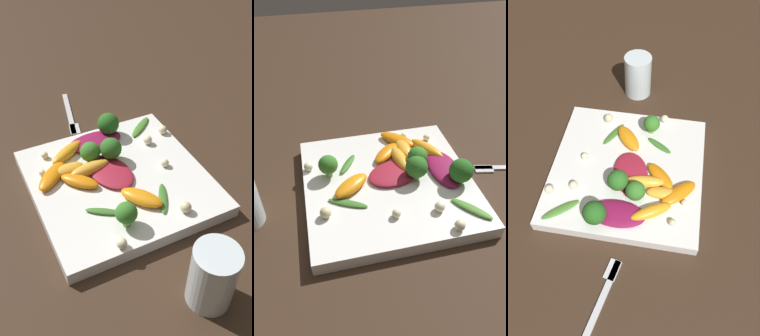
% 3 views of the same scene
% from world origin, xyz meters
% --- Properties ---
extents(ground_plane, '(2.40, 2.40, 0.00)m').
position_xyz_m(ground_plane, '(0.00, 0.00, 0.00)').
color(ground_plane, '#382619').
extents(plate, '(0.30, 0.30, 0.02)m').
position_xyz_m(plate, '(0.00, 0.00, 0.01)').
color(plate, white).
rests_on(plate, ground_plane).
extents(drinking_glass, '(0.06, 0.06, 0.10)m').
position_xyz_m(drinking_glass, '(0.02, -0.25, 0.05)').
color(drinking_glass, silver).
rests_on(drinking_glass, ground_plane).
extents(fork, '(0.05, 0.16, 0.01)m').
position_xyz_m(fork, '(-0.00, 0.24, 0.00)').
color(fork, silver).
rests_on(fork, ground_plane).
extents(radicchio_leaf_0, '(0.11, 0.06, 0.01)m').
position_xyz_m(radicchio_leaf_0, '(0.00, 0.11, 0.03)').
color(radicchio_leaf_0, maroon).
rests_on(radicchio_leaf_0, plate).
extents(radicchio_leaf_1, '(0.09, 0.12, 0.01)m').
position_xyz_m(radicchio_leaf_1, '(-0.01, 0.02, 0.03)').
color(radicchio_leaf_1, maroon).
rests_on(radicchio_leaf_1, plate).
extents(orange_segment_0, '(0.08, 0.06, 0.02)m').
position_xyz_m(orange_segment_0, '(-0.06, 0.09, 0.03)').
color(orange_segment_0, orange).
rests_on(orange_segment_0, plate).
extents(orange_segment_1, '(0.07, 0.07, 0.02)m').
position_xyz_m(orange_segment_1, '(-0.07, 0.01, 0.03)').
color(orange_segment_1, orange).
rests_on(orange_segment_1, plate).
extents(orange_segment_2, '(0.07, 0.08, 0.02)m').
position_xyz_m(orange_segment_2, '(0.01, -0.07, 0.03)').
color(orange_segment_2, orange).
rests_on(orange_segment_2, plate).
extents(orange_segment_3, '(0.08, 0.08, 0.02)m').
position_xyz_m(orange_segment_3, '(-0.11, 0.05, 0.03)').
color(orange_segment_3, orange).
rests_on(orange_segment_3, plate).
extents(orange_segment_4, '(0.08, 0.03, 0.02)m').
position_xyz_m(orange_segment_4, '(-0.04, 0.03, 0.03)').
color(orange_segment_4, '#FCAD33').
rests_on(orange_segment_4, plate).
extents(orange_segment_5, '(0.07, 0.03, 0.02)m').
position_xyz_m(orange_segment_5, '(-0.08, 0.05, 0.03)').
color(orange_segment_5, '#FCAD33').
rests_on(orange_segment_5, plate).
extents(broccoli_floret_0, '(0.04, 0.04, 0.05)m').
position_xyz_m(broccoli_floret_0, '(0.04, 0.12, 0.05)').
color(broccoli_floret_0, '#7A9E51').
rests_on(broccoli_floret_0, plate).
extents(broccoli_floret_1, '(0.04, 0.04, 0.04)m').
position_xyz_m(broccoli_floret_1, '(-0.03, 0.06, 0.05)').
color(broccoli_floret_1, '#84AD5B').
rests_on(broccoli_floret_1, plate).
extents(broccoli_floret_2, '(0.04, 0.04, 0.04)m').
position_xyz_m(broccoli_floret_2, '(-0.03, -0.10, 0.05)').
color(broccoli_floret_2, '#84AD5B').
rests_on(broccoli_floret_2, plate).
extents(broccoli_floret_3, '(0.04, 0.04, 0.05)m').
position_xyz_m(broccoli_floret_3, '(0.01, 0.05, 0.05)').
color(broccoli_floret_3, '#7A9E51').
rests_on(broccoli_floret_3, plate).
extents(arugula_sprig_0, '(0.04, 0.07, 0.01)m').
position_xyz_m(arugula_sprig_0, '(0.04, -0.08, 0.03)').
color(arugula_sprig_0, '#3D7528').
rests_on(arugula_sprig_0, plate).
extents(arugula_sprig_1, '(0.06, 0.04, 0.01)m').
position_xyz_m(arugula_sprig_1, '(-0.06, -0.07, 0.03)').
color(arugula_sprig_1, '#3D7528').
rests_on(arugula_sprig_1, plate).
extents(arugula_sprig_2, '(0.07, 0.06, 0.01)m').
position_xyz_m(arugula_sprig_2, '(0.10, 0.11, 0.03)').
color(arugula_sprig_2, '#47842D').
rests_on(arugula_sprig_2, plate).
extents(macadamia_nut_0, '(0.01, 0.01, 0.01)m').
position_xyz_m(macadamia_nut_0, '(-0.10, 0.11, 0.03)').
color(macadamia_nut_0, beige).
rests_on(macadamia_nut_0, plate).
extents(macadamia_nut_1, '(0.02, 0.02, 0.02)m').
position_xyz_m(macadamia_nut_1, '(0.14, 0.08, 0.03)').
color(macadamia_nut_1, beige).
rests_on(macadamia_nut_1, plate).
extents(macadamia_nut_2, '(0.02, 0.02, 0.02)m').
position_xyz_m(macadamia_nut_2, '(0.09, -0.01, 0.03)').
color(macadamia_nut_2, beige).
rests_on(macadamia_nut_2, plate).
extents(macadamia_nut_3, '(0.02, 0.02, 0.02)m').
position_xyz_m(macadamia_nut_3, '(0.06, -0.12, 0.03)').
color(macadamia_nut_3, beige).
rests_on(macadamia_nut_3, plate).
extents(macadamia_nut_4, '(0.02, 0.02, 0.02)m').
position_xyz_m(macadamia_nut_4, '(-0.06, -0.14, 0.03)').
color(macadamia_nut_4, beige).
rests_on(macadamia_nut_4, plate).
extents(macadamia_nut_5, '(0.01, 0.01, 0.01)m').
position_xyz_m(macadamia_nut_5, '(-0.12, 0.06, 0.03)').
color(macadamia_nut_5, beige).
rests_on(macadamia_nut_5, plate).
extents(macadamia_nut_6, '(0.02, 0.02, 0.02)m').
position_xyz_m(macadamia_nut_6, '(0.09, 0.06, 0.03)').
color(macadamia_nut_6, beige).
rests_on(macadamia_nut_6, plate).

